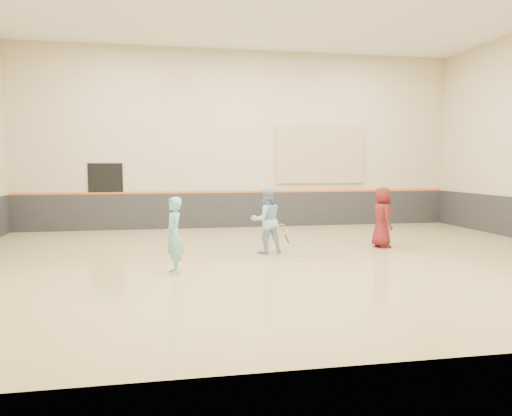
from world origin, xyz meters
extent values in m
cube|color=tan|center=(0.00, 0.00, -0.10)|extent=(15.00, 12.00, 0.20)
cube|color=#C8B592|center=(0.00, 6.01, 3.00)|extent=(15.00, 0.02, 6.00)
cube|color=#C8B592|center=(0.00, -6.01, 3.00)|extent=(15.00, 0.02, 6.00)
cube|color=#232326|center=(0.00, 5.97, 0.60)|extent=(14.90, 0.04, 1.20)
cube|color=#D85914|center=(0.00, 5.96, 1.22)|extent=(14.90, 0.03, 0.06)
cube|color=tan|center=(2.80, 5.95, 2.50)|extent=(3.20, 0.08, 2.00)
cube|color=black|center=(-4.50, 5.98, 1.10)|extent=(1.10, 0.05, 2.20)
imported|color=#76CCCD|center=(-2.48, -1.03, 0.76)|extent=(0.45, 0.61, 1.52)
imported|color=#96BBE8|center=(-0.22, 0.88, 0.80)|extent=(0.88, 0.74, 1.61)
imported|color=maroon|center=(2.93, 1.18, 0.79)|extent=(0.52, 0.78, 1.57)
sphere|color=#CAE936|center=(0.26, -0.35, 0.03)|extent=(0.07, 0.07, 0.07)
sphere|color=#D8EC37|center=(2.99, 1.03, 0.94)|extent=(0.07, 0.07, 0.07)
sphere|color=#C7EB36|center=(-1.35, 3.69, 0.03)|extent=(0.07, 0.07, 0.07)
camera|label=1|loc=(-2.71, -10.90, 2.16)|focal=35.00mm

